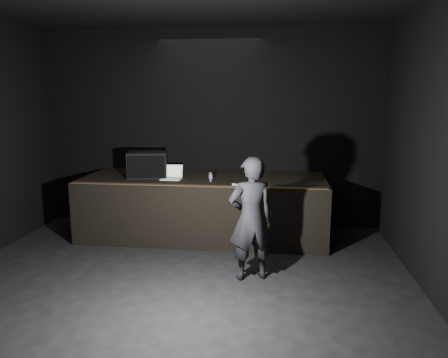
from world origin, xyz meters
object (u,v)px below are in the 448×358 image
Objects in this scene: stage_monitor at (148,165)px; person at (251,219)px; stage_riser at (204,206)px; laptop at (172,175)px; beer_can at (211,177)px.

person reaches higher than stage_monitor.
stage_monitor is at bearing -172.84° from stage_riser.
stage_monitor is 2.19× the size of laptop.
stage_riser is 1.92m from person.
beer_can reaches higher than stage_riser.
stage_riser is at bearing -81.99° from person.
stage_monitor is 1.11m from beer_can.
beer_can is at bearing -10.94° from laptop.
beer_can is (1.08, -0.21, -0.14)m from stage_monitor.
beer_can is 1.55m from person.
laptop reaches higher than beer_can.
laptop is at bearing -20.68° from stage_monitor.
laptop is at bearing -67.03° from person.
stage_monitor is at bearing -60.81° from person.
stage_monitor is at bearing 168.91° from beer_can.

